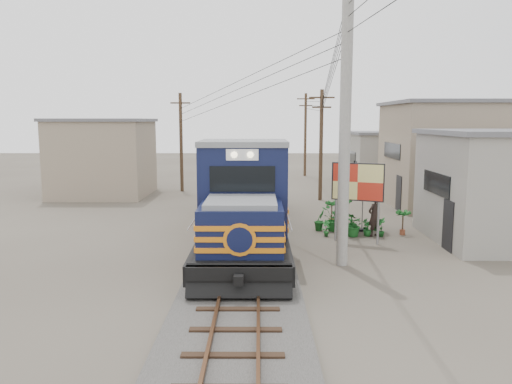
{
  "coord_description": "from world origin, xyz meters",
  "views": [
    {
      "loc": [
        0.54,
        -17.71,
        5.1
      ],
      "look_at": [
        0.44,
        2.36,
        2.2
      ],
      "focal_mm": 35.0,
      "sensor_mm": 36.0,
      "label": 1
    }
  ],
  "objects_px": {
    "locomotive": "(246,195)",
    "billboard": "(358,184)",
    "market_umbrella": "(363,190)",
    "vendor": "(374,216)"
  },
  "relations": [
    {
      "from": "billboard",
      "to": "market_umbrella",
      "type": "relative_size",
      "value": 1.49
    },
    {
      "from": "locomotive",
      "to": "market_umbrella",
      "type": "bearing_deg",
      "value": 9.56
    },
    {
      "from": "market_umbrella",
      "to": "vendor",
      "type": "relative_size",
      "value": 1.23
    },
    {
      "from": "market_umbrella",
      "to": "vendor",
      "type": "xyz_separation_m",
      "value": [
        0.31,
        -1.06,
        -0.99
      ]
    },
    {
      "from": "billboard",
      "to": "market_umbrella",
      "type": "distance_m",
      "value": 2.37
    },
    {
      "from": "locomotive",
      "to": "billboard",
      "type": "bearing_deg",
      "value": -15.62
    },
    {
      "from": "locomotive",
      "to": "market_umbrella",
      "type": "height_order",
      "value": "locomotive"
    },
    {
      "from": "locomotive",
      "to": "market_umbrella",
      "type": "distance_m",
      "value": 5.42
    },
    {
      "from": "billboard",
      "to": "market_umbrella",
      "type": "height_order",
      "value": "billboard"
    },
    {
      "from": "locomotive",
      "to": "billboard",
      "type": "relative_size",
      "value": 5.12
    }
  ]
}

